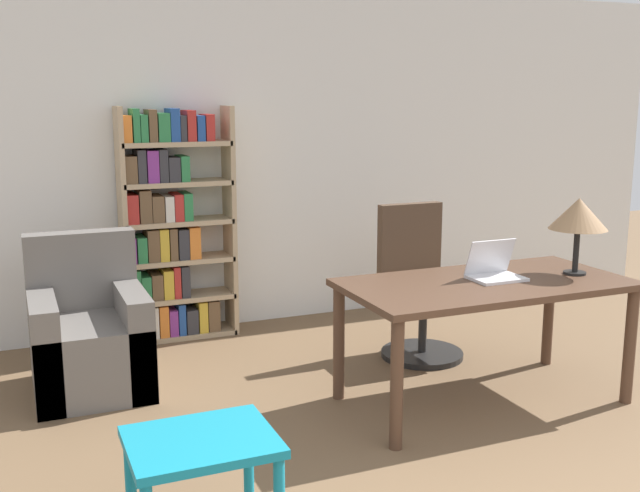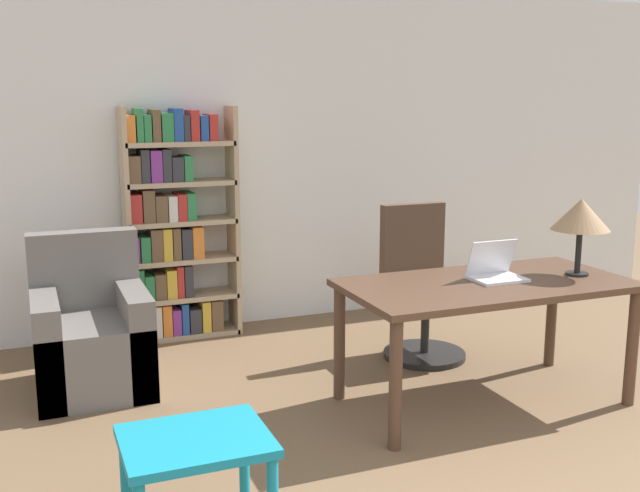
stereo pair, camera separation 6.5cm
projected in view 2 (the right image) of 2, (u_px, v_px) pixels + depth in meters
wall_back at (254, 157)px, 5.97m from camera, size 8.00×0.06×2.70m
desk at (486, 297)px, 4.43m from camera, size 1.70×0.85×0.75m
laptop at (495, 271)px, 4.46m from camera, size 0.31×0.23×0.23m
table_lamp at (581, 215)px, 4.51m from camera, size 0.35×0.35×0.47m
office_chair at (421, 290)px, 5.31m from camera, size 0.58×0.58×1.08m
side_table_blue at (196, 461)px, 2.86m from camera, size 0.56×0.46×0.55m
armchair at (91, 339)px, 4.73m from camera, size 0.69×0.79×0.96m
bookshelf at (173, 229)px, 5.63m from camera, size 0.84×0.28×1.76m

